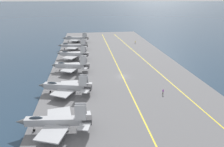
{
  "coord_description": "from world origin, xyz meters",
  "views": [
    {
      "loc": [
        -69.05,
        13.38,
        29.34
      ],
      "look_at": [
        -2.73,
        4.42,
        2.9
      ],
      "focal_mm": 32.0,
      "sensor_mm": 36.0,
      "label": 1
    }
  ],
  "objects_px": {
    "parked_jet_sixth": "(73,46)",
    "parked_jet_seventh": "(76,38)",
    "crew_yellow_vest": "(135,42)",
    "parked_jet_fourth": "(71,66)",
    "crew_purple_vest": "(163,91)",
    "parked_jet_third": "(65,86)",
    "parked_jet_second": "(56,121)",
    "parked_jet_fifth": "(73,54)"
  },
  "relations": [
    {
      "from": "parked_jet_third",
      "to": "parked_jet_sixth",
      "type": "relative_size",
      "value": 1.0
    },
    {
      "from": "parked_jet_fourth",
      "to": "crew_purple_vest",
      "type": "bearing_deg",
      "value": -129.19
    },
    {
      "from": "parked_jet_second",
      "to": "crew_yellow_vest",
      "type": "relative_size",
      "value": 9.91
    },
    {
      "from": "parked_jet_third",
      "to": "crew_purple_vest",
      "type": "height_order",
      "value": "parked_jet_third"
    },
    {
      "from": "parked_jet_third",
      "to": "parked_jet_seventh",
      "type": "bearing_deg",
      "value": -0.67
    },
    {
      "from": "parked_jet_fourth",
      "to": "parked_jet_fifth",
      "type": "distance_m",
      "value": 16.74
    },
    {
      "from": "parked_jet_fifth",
      "to": "parked_jet_third",
      "type": "bearing_deg",
      "value": 179.0
    },
    {
      "from": "parked_jet_third",
      "to": "parked_jet_fifth",
      "type": "relative_size",
      "value": 1.09
    },
    {
      "from": "parked_jet_fourth",
      "to": "crew_yellow_vest",
      "type": "bearing_deg",
      "value": -39.95
    },
    {
      "from": "parked_jet_fourth",
      "to": "crew_yellow_vest",
      "type": "height_order",
      "value": "parked_jet_fourth"
    },
    {
      "from": "parked_jet_second",
      "to": "parked_jet_third",
      "type": "distance_m",
      "value": 18.74
    },
    {
      "from": "parked_jet_second",
      "to": "parked_jet_fifth",
      "type": "bearing_deg",
      "value": -1.29
    },
    {
      "from": "parked_jet_second",
      "to": "parked_jet_third",
      "type": "height_order",
      "value": "parked_jet_second"
    },
    {
      "from": "parked_jet_fourth",
      "to": "parked_jet_sixth",
      "type": "xyz_separation_m",
      "value": [
        35.4,
        0.59,
        -0.24
      ]
    },
    {
      "from": "parked_jet_third",
      "to": "crew_yellow_vest",
      "type": "distance_m",
      "value": 74.84
    },
    {
      "from": "parked_jet_second",
      "to": "crew_yellow_vest",
      "type": "height_order",
      "value": "parked_jet_second"
    },
    {
      "from": "parked_jet_seventh",
      "to": "parked_jet_fifth",
      "type": "bearing_deg",
      "value": 179.65
    },
    {
      "from": "crew_yellow_vest",
      "to": "parked_jet_third",
      "type": "bearing_deg",
      "value": 149.25
    },
    {
      "from": "parked_jet_fifth",
      "to": "parked_jet_seventh",
      "type": "xyz_separation_m",
      "value": [
        37.18,
        -0.22,
        0.09
      ]
    },
    {
      "from": "parked_jet_fourth",
      "to": "parked_jet_sixth",
      "type": "height_order",
      "value": "parked_jet_fourth"
    },
    {
      "from": "parked_jet_second",
      "to": "crew_purple_vest",
      "type": "bearing_deg",
      "value": -65.45
    },
    {
      "from": "parked_jet_sixth",
      "to": "parked_jet_seventh",
      "type": "bearing_deg",
      "value": -2.73
    },
    {
      "from": "parked_jet_second",
      "to": "parked_jet_sixth",
      "type": "height_order",
      "value": "parked_jet_second"
    },
    {
      "from": "parked_jet_sixth",
      "to": "crew_yellow_vest",
      "type": "distance_m",
      "value": 39.49
    },
    {
      "from": "parked_jet_seventh",
      "to": "crew_yellow_vest",
      "type": "distance_m",
      "value": 38.49
    },
    {
      "from": "parked_jet_sixth",
      "to": "crew_purple_vest",
      "type": "height_order",
      "value": "parked_jet_sixth"
    },
    {
      "from": "parked_jet_seventh",
      "to": "crew_yellow_vest",
      "type": "relative_size",
      "value": 10.02
    },
    {
      "from": "parked_jet_fifth",
      "to": "crew_yellow_vest",
      "type": "bearing_deg",
      "value": -53.09
    },
    {
      "from": "parked_jet_seventh",
      "to": "crew_purple_vest",
      "type": "relative_size",
      "value": 9.71
    },
    {
      "from": "parked_jet_second",
      "to": "parked_jet_fifth",
      "type": "xyz_separation_m",
      "value": [
        54.77,
        -1.23,
        -0.06
      ]
    },
    {
      "from": "parked_jet_seventh",
      "to": "crew_purple_vest",
      "type": "distance_m",
      "value": 83.25
    },
    {
      "from": "parked_jet_sixth",
      "to": "parked_jet_seventh",
      "type": "height_order",
      "value": "parked_jet_seventh"
    },
    {
      "from": "crew_yellow_vest",
      "to": "parked_jet_fourth",
      "type": "bearing_deg",
      "value": 140.05
    },
    {
      "from": "parked_jet_fourth",
      "to": "parked_jet_seventh",
      "type": "height_order",
      "value": "parked_jet_fourth"
    },
    {
      "from": "parked_jet_sixth",
      "to": "crew_purple_vest",
      "type": "relative_size",
      "value": 9.69
    },
    {
      "from": "parked_jet_fourth",
      "to": "parked_jet_fifth",
      "type": "height_order",
      "value": "parked_jet_fourth"
    },
    {
      "from": "parked_jet_sixth",
      "to": "crew_yellow_vest",
      "type": "xyz_separation_m",
      "value": [
        9.6,
        -38.29,
        -1.32
      ]
    },
    {
      "from": "parked_jet_sixth",
      "to": "parked_jet_third",
      "type": "bearing_deg",
      "value": -179.97
    },
    {
      "from": "parked_jet_fifth",
      "to": "crew_purple_vest",
      "type": "xyz_separation_m",
      "value": [
        -40.77,
        -29.41,
        -1.61
      ]
    },
    {
      "from": "parked_jet_third",
      "to": "parked_jet_sixth",
      "type": "distance_m",
      "value": 54.71
    },
    {
      "from": "parked_jet_sixth",
      "to": "parked_jet_fifth",
      "type": "bearing_deg",
      "value": -177.98
    },
    {
      "from": "parked_jet_fourth",
      "to": "parked_jet_seventh",
      "type": "distance_m",
      "value": 53.92
    }
  ]
}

